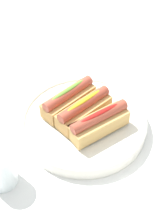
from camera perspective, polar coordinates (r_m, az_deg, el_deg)
ground_plane at (r=0.85m, az=-1.05°, el=-2.23°), size 2.40×2.40×0.00m
serving_bowl at (r=0.82m, az=0.00°, el=-1.81°), size 0.32×0.32×0.04m
hotdog_front at (r=0.82m, az=-2.51°, el=2.46°), size 0.15×0.06×0.06m
hotdog_back at (r=0.79m, az=0.00°, el=0.40°), size 0.15×0.06×0.06m
hotdog_side at (r=0.76m, az=2.70°, el=-1.83°), size 0.15×0.07×0.06m
water_glass at (r=0.73m, az=-14.68°, el=-9.88°), size 0.07×0.07×0.09m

